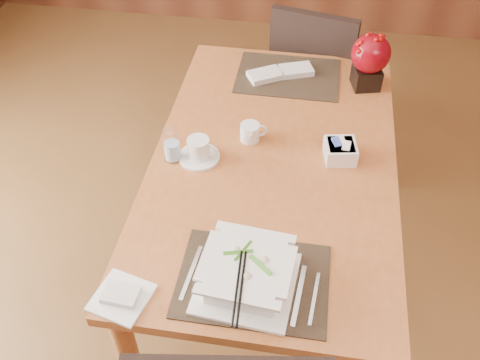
% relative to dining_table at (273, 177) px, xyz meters
% --- Properties ---
extents(dining_table, '(0.90, 1.50, 0.75)m').
position_rel_dining_table_xyz_m(dining_table, '(0.00, 0.00, 0.00)').
color(dining_table, '#B16231').
rests_on(dining_table, ground).
extents(placemat_near, '(0.45, 0.33, 0.01)m').
position_rel_dining_table_xyz_m(placemat_near, '(0.00, -0.55, 0.10)').
color(placemat_near, black).
rests_on(placemat_near, dining_table).
extents(placemat_far, '(0.45, 0.33, 0.01)m').
position_rel_dining_table_xyz_m(placemat_far, '(0.00, 0.55, 0.10)').
color(placemat_far, black).
rests_on(placemat_far, dining_table).
extents(soup_setting, '(0.31, 0.31, 0.12)m').
position_rel_dining_table_xyz_m(soup_setting, '(-0.02, -0.57, 0.15)').
color(soup_setting, white).
rests_on(soup_setting, dining_table).
extents(coffee_cup, '(0.15, 0.15, 0.09)m').
position_rel_dining_table_xyz_m(coffee_cup, '(-0.28, -0.04, 0.13)').
color(coffee_cup, white).
rests_on(coffee_cup, dining_table).
extents(water_glass, '(0.08, 0.08, 0.14)m').
position_rel_dining_table_xyz_m(water_glass, '(-0.37, -0.06, 0.17)').
color(water_glass, white).
rests_on(water_glass, dining_table).
extents(creamer_jug, '(0.12, 0.12, 0.07)m').
position_rel_dining_table_xyz_m(creamer_jug, '(-0.10, 0.10, 0.13)').
color(creamer_jug, white).
rests_on(creamer_jug, dining_table).
extents(sugar_caddy, '(0.13, 0.13, 0.07)m').
position_rel_dining_table_xyz_m(sugar_caddy, '(0.24, 0.04, 0.13)').
color(sugar_caddy, white).
rests_on(sugar_caddy, dining_table).
extents(berry_decor, '(0.16, 0.16, 0.24)m').
position_rel_dining_table_xyz_m(berry_decor, '(0.34, 0.53, 0.23)').
color(berry_decor, black).
rests_on(berry_decor, dining_table).
extents(napkins_far, '(0.30, 0.21, 0.03)m').
position_rel_dining_table_xyz_m(napkins_far, '(-0.02, 0.55, 0.12)').
color(napkins_far, silver).
rests_on(napkins_far, dining_table).
extents(bread_plate, '(0.19, 0.19, 0.01)m').
position_rel_dining_table_xyz_m(bread_plate, '(-0.37, -0.67, 0.10)').
color(bread_plate, white).
rests_on(bread_plate, dining_table).
extents(far_chair, '(0.52, 0.52, 0.93)m').
position_rel_dining_table_xyz_m(far_chair, '(0.12, 0.91, -0.13)').
color(far_chair, black).
rests_on(far_chair, ground).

